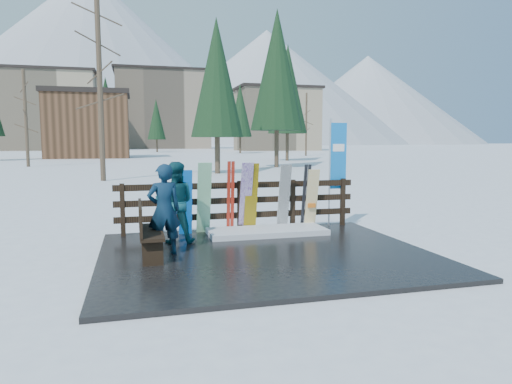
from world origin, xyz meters
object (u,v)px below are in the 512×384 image
object	(u,v)px
snowboard_0	(185,203)
snowboard_4	(284,197)
rental_flag	(336,160)
person_back	(175,202)
snowboard_1	(204,198)
snowboard_5	(312,199)
person_front	(164,210)
bench	(147,229)
snowboard_3	(246,197)
snowboard_2	(251,197)

from	to	relation	value
snowboard_0	snowboard_4	world-z (taller)	snowboard_4
rental_flag	person_back	xyz separation A→B (m)	(-3.98, -0.98, -0.78)
snowboard_1	rental_flag	bearing A→B (deg)	4.70
snowboard_5	rental_flag	bearing A→B (deg)	20.23
snowboard_1	person_front	bearing A→B (deg)	-120.18
bench	person_back	size ratio (longest dim) A/B	0.91
snowboard_0	person_back	xyz separation A→B (m)	(-0.29, -0.71, 0.10)
snowboard_1	snowboard_4	world-z (taller)	snowboard_1
bench	snowboard_4	world-z (taller)	snowboard_4
bench	rental_flag	xyz separation A→B (m)	(4.57, 2.05, 1.09)
snowboard_4	snowboard_3	bearing A→B (deg)	180.00
snowboard_5	person_back	xyz separation A→B (m)	(-3.25, -0.71, 0.12)
snowboard_1	snowboard_3	size ratio (longest dim) A/B	1.01
snowboard_0	person_front	distance (m)	1.77
snowboard_5	rental_flag	distance (m)	1.19
snowboard_2	snowboard_5	bearing A→B (deg)	0.00
snowboard_3	person_front	size ratio (longest dim) A/B	0.99
bench	snowboard_5	size ratio (longest dim) A/B	1.05
person_back	bench	bearing A→B (deg)	73.10
bench	snowboard_3	distance (m)	2.87
snowboard_5	person_front	bearing A→B (deg)	-154.64
snowboard_5	snowboard_4	bearing A→B (deg)	180.00
snowboard_2	snowboard_4	xyz separation A→B (m)	(0.79, 0.00, -0.02)
snowboard_0	snowboard_5	bearing A→B (deg)	0.00
snowboard_0	snowboard_3	bearing A→B (deg)	0.00
snowboard_0	snowboard_5	world-z (taller)	snowboard_0
rental_flag	snowboard_4	bearing A→B (deg)	-169.25
person_front	snowboard_3	bearing A→B (deg)	-149.21
snowboard_1	person_front	distance (m)	1.93
rental_flag	person_front	bearing A→B (deg)	-155.49
snowboard_5	person_front	world-z (taller)	person_front
snowboard_0	rental_flag	xyz separation A→B (m)	(3.69, 0.27, 0.88)
snowboard_1	snowboard_5	size ratio (longest dim) A/B	1.16
snowboard_4	person_front	world-z (taller)	person_front
snowboard_4	person_front	size ratio (longest dim) A/B	0.94
bench	snowboard_0	bearing A→B (deg)	63.81
snowboard_3	rental_flag	bearing A→B (deg)	6.60
snowboard_3	snowboard_5	bearing A→B (deg)	-0.00
snowboard_5	rental_flag	size ratio (longest dim) A/B	0.55
snowboard_5	rental_flag	world-z (taller)	rental_flag
bench	person_front	size ratio (longest dim) A/B	0.91
bench	snowboard_5	bearing A→B (deg)	24.87
rental_flag	person_back	distance (m)	4.17
snowboard_1	snowboard_3	world-z (taller)	snowboard_1
person_front	person_back	size ratio (longest dim) A/B	1.00
bench	rental_flag	world-z (taller)	rental_flag
snowboard_2	person_back	distance (m)	1.91
snowboard_3	snowboard_4	size ratio (longest dim) A/B	1.05
snowboard_0	snowboard_3	size ratio (longest dim) A/B	0.89
snowboard_4	person_front	xyz separation A→B (m)	(-2.83, -1.67, 0.06)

